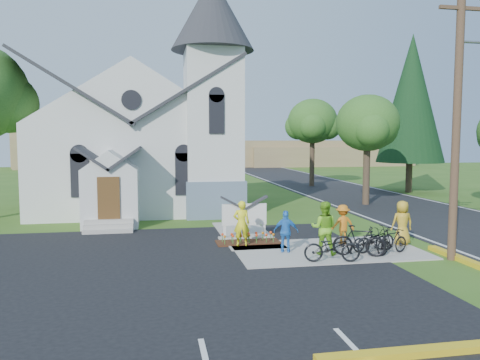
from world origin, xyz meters
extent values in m
plane|color=#38601B|center=(0.00, 0.00, 0.00)|extent=(120.00, 120.00, 0.00)
cube|color=black|center=(-7.00, -2.00, 0.01)|extent=(20.00, 16.00, 0.02)
cube|color=black|center=(10.00, 15.00, 0.01)|extent=(8.00, 90.00, 0.02)
cube|color=#A09A91|center=(1.50, 0.50, 0.03)|extent=(7.00, 4.00, 0.05)
cube|color=silver|center=(-6.00, 13.00, 2.50)|extent=(11.00, 9.00, 5.00)
cube|color=slate|center=(-1.70, 9.70, 1.00)|extent=(3.20, 3.20, 2.00)
cube|color=silver|center=(-1.70, 9.70, 4.50)|extent=(3.00, 3.00, 9.00)
cone|color=#27272C|center=(-1.70, 9.70, 11.00)|extent=(4.50, 4.50, 4.00)
cube|color=silver|center=(-7.00, 7.30, 1.40)|extent=(2.60, 2.40, 2.80)
cube|color=#573718|center=(-7.00, 6.07, 1.50)|extent=(1.00, 0.10, 2.00)
cube|color=#A09A91|center=(-1.20, 3.20, 0.05)|extent=(2.20, 0.40, 0.10)
cube|color=white|center=(-2.05, 3.20, 0.55)|extent=(0.12, 0.12, 1.00)
cube|color=white|center=(-0.35, 3.20, 0.55)|extent=(0.12, 0.12, 1.00)
cube|color=white|center=(-1.20, 3.20, 1.05)|extent=(1.90, 0.14, 0.90)
cube|color=#3B1F10|center=(-1.20, 2.30, 0.04)|extent=(2.60, 1.10, 0.07)
cylinder|color=#4E3527|center=(5.30, -1.50, 5.00)|extent=(0.28, 0.28, 10.00)
cube|color=#4E3527|center=(5.30, -1.50, 8.60)|extent=(1.60, 0.12, 0.12)
cylinder|color=#3B2A20|center=(8.50, 12.00, 2.02)|extent=(0.44, 0.44, 4.05)
ellipsoid|color=#305E20|center=(8.50, 12.00, 5.25)|extent=(4.00, 4.00, 3.60)
cylinder|color=#3B2A20|center=(9.00, 24.00, 2.25)|extent=(0.44, 0.44, 4.50)
ellipsoid|color=#305E20|center=(9.00, 24.00, 5.82)|extent=(4.40, 4.40, 3.96)
cylinder|color=#3B2A20|center=(15.00, 18.00, 1.20)|extent=(0.50, 0.50, 2.40)
cone|color=black|center=(15.00, 18.00, 7.40)|extent=(5.20, 5.20, 10.00)
cube|color=olive|center=(6.00, 56.00, 2.00)|extent=(60.00, 8.00, 4.00)
cube|color=olive|center=(-10.00, 58.00, 2.80)|extent=(30.00, 6.00, 5.60)
cube|color=olive|center=(22.00, 54.00, 1.50)|extent=(25.00, 6.00, 3.00)
imported|color=yellow|center=(-1.59, 1.75, 0.94)|extent=(0.68, 0.48, 1.78)
imported|color=black|center=(0.99, -1.20, 0.55)|extent=(1.99, 0.99, 1.00)
imported|color=#73BE23|center=(1.10, -0.12, 1.02)|extent=(1.16, 1.05, 1.93)
imported|color=black|center=(2.24, -0.63, 0.61)|extent=(1.92, 1.18, 1.12)
imported|color=#2B7FDB|center=(-0.17, 0.41, 0.83)|extent=(0.98, 0.62, 1.55)
imported|color=black|center=(3.12, -0.12, 0.52)|extent=(1.88, 1.11, 0.93)
imported|color=orange|center=(2.45, 1.36, 0.84)|extent=(1.05, 0.64, 1.57)
imported|color=black|center=(3.54, -0.58, 0.52)|extent=(1.62, 0.99, 0.94)
imported|color=gold|center=(4.70, 0.79, 0.93)|extent=(0.89, 0.61, 1.75)
imported|color=black|center=(2.99, 0.05, 0.46)|extent=(1.65, 0.87, 0.82)
camera|label=1|loc=(-4.90, -15.99, 4.22)|focal=35.00mm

